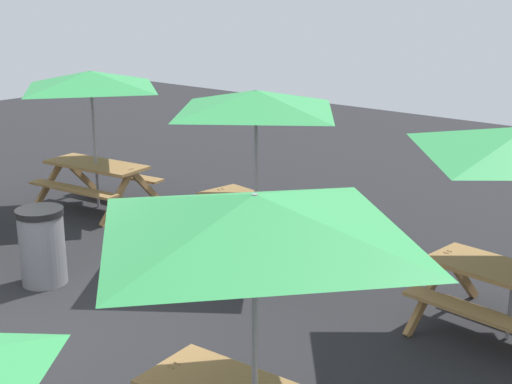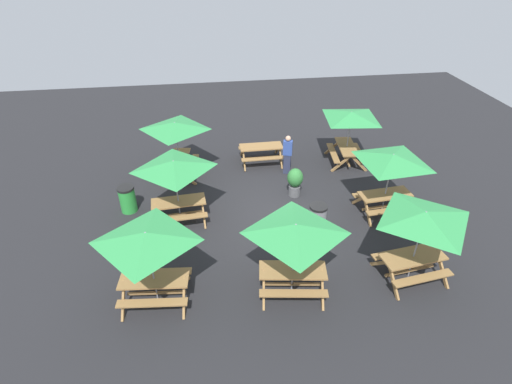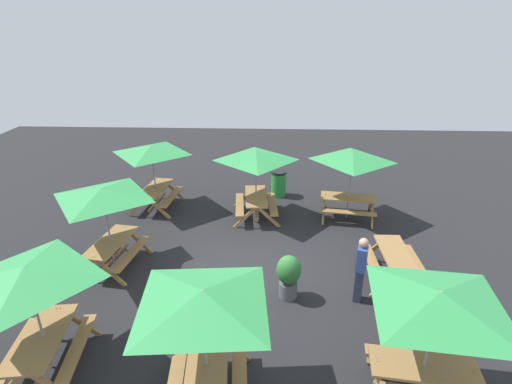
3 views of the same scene
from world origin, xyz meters
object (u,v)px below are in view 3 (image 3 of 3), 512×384
(picnic_table_2, at_px, (256,161))
(potted_plant_0, at_px, (289,275))
(trash_bin_green, at_px, (279,183))
(trash_bin_gray, at_px, (196,284))
(picnic_table_3, at_px, (352,162))
(person_standing, at_px, (361,268))
(picnic_table_4, at_px, (152,154))
(picnic_table_5, at_px, (395,259))
(picnic_table_1, at_px, (203,306))
(picnic_table_7, at_px, (28,282))
(picnic_table_0, at_px, (104,199))
(picnic_table_6, at_px, (438,308))

(picnic_table_2, xyz_separation_m, potted_plant_0, (4.23, 0.94, -1.36))
(trash_bin_green, relative_size, trash_bin_gray, 1.00)
(picnic_table_3, height_order, trash_bin_gray, picnic_table_3)
(picnic_table_2, distance_m, trash_bin_green, 2.47)
(person_standing, bearing_deg, picnic_table_2, 48.82)
(picnic_table_4, relative_size, trash_bin_green, 2.38)
(picnic_table_2, xyz_separation_m, picnic_table_5, (3.37, 3.67, -1.43))
(picnic_table_3, bearing_deg, picnic_table_4, -176.33)
(picnic_table_1, relative_size, trash_bin_green, 2.88)
(picnic_table_4, xyz_separation_m, picnic_table_7, (7.12, -0.15, 0.00))
(picnic_table_3, height_order, picnic_table_4, same)
(picnic_table_0, relative_size, potted_plant_0, 2.09)
(picnic_table_0, bearing_deg, picnic_table_3, 123.42)
(picnic_table_5, height_order, potted_plant_0, potted_plant_0)
(picnic_table_1, distance_m, trash_bin_gray, 3.05)
(picnic_table_2, height_order, picnic_table_4, same)
(picnic_table_7, bearing_deg, picnic_table_3, 126.96)
(picnic_table_3, bearing_deg, potted_plant_0, -108.33)
(picnic_table_7, relative_size, potted_plant_0, 2.09)
(picnic_table_2, height_order, picnic_table_6, same)
(person_standing, bearing_deg, picnic_table_4, 69.33)
(picnic_table_2, distance_m, picnic_table_7, 7.53)
(picnic_table_4, height_order, potted_plant_0, picnic_table_4)
(picnic_table_0, xyz_separation_m, person_standing, (1.17, 6.32, -1.10))
(picnic_table_4, xyz_separation_m, trash_bin_green, (-1.25, 4.31, -1.49))
(trash_bin_green, xyz_separation_m, trash_bin_gray, (6.31, -2.00, 0.00))
(picnic_table_2, xyz_separation_m, picnic_table_7, (6.57, -3.68, 0.00))
(picnic_table_1, bearing_deg, picnic_table_2, 170.56)
(picnic_table_0, relative_size, picnic_table_5, 1.29)
(picnic_table_3, distance_m, picnic_table_6, 7.02)
(picnic_table_2, relative_size, person_standing, 1.40)
(trash_bin_gray, bearing_deg, picnic_table_4, -155.51)
(picnic_table_6, relative_size, trash_bin_gray, 2.87)
(picnic_table_4, distance_m, picnic_table_6, 10.06)
(potted_plant_0, bearing_deg, picnic_table_6, 38.89)
(picnic_table_1, height_order, picnic_table_5, picnic_table_1)
(picnic_table_1, bearing_deg, picnic_table_5, 126.29)
(picnic_table_3, xyz_separation_m, picnic_table_4, (-0.50, -6.59, 0.00))
(picnic_table_5, xyz_separation_m, picnic_table_7, (3.19, -7.35, 1.43))
(picnic_table_5, bearing_deg, potted_plant_0, -72.85)
(trash_bin_gray, bearing_deg, picnic_table_0, -119.14)
(picnic_table_3, relative_size, trash_bin_gray, 2.38)
(picnic_table_0, height_order, picnic_table_2, same)
(picnic_table_4, bearing_deg, picnic_table_1, 26.83)
(picnic_table_0, distance_m, picnic_table_3, 7.49)
(picnic_table_1, distance_m, potted_plant_0, 3.49)
(picnic_table_0, distance_m, person_standing, 6.52)
(picnic_table_0, height_order, picnic_table_1, same)
(picnic_table_1, xyz_separation_m, person_standing, (-2.80, 3.14, -1.10))
(trash_bin_green, relative_size, potted_plant_0, 0.88)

